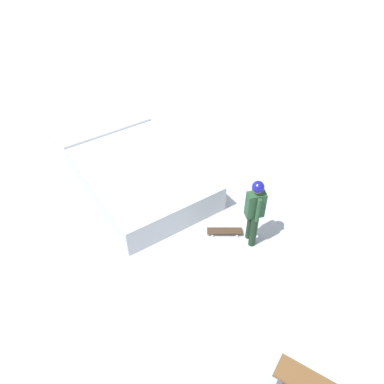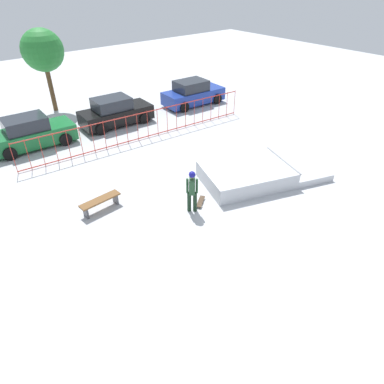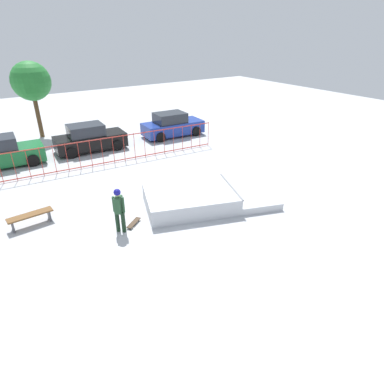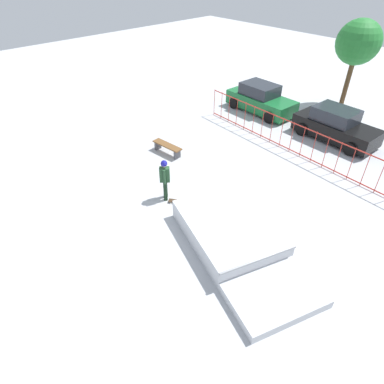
{
  "view_description": "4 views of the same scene",
  "coord_description": "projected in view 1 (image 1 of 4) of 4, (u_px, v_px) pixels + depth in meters",
  "views": [
    {
      "loc": [
        -4.45,
        4.71,
        6.55
      ],
      "look_at": [
        -0.63,
        -0.24,
        0.9
      ],
      "focal_mm": 35.64,
      "sensor_mm": 36.0,
      "label": 1
    },
    {
      "loc": [
        -8.72,
        -8.74,
        7.88
      ],
      "look_at": [
        -2.19,
        -0.71,
        1.0
      ],
      "focal_mm": 32.2,
      "sensor_mm": 36.0,
      "label": 2
    },
    {
      "loc": [
        -5.45,
        -10.41,
        6.7
      ],
      "look_at": [
        1.23,
        -0.29,
        0.6
      ],
      "focal_mm": 30.66,
      "sensor_mm": 36.0,
      "label": 3
    },
    {
      "loc": [
        6.28,
        -6.81,
        8.07
      ],
      "look_at": [
        -0.76,
        -0.33,
        0.9
      ],
      "focal_mm": 31.16,
      "sensor_mm": 36.0,
      "label": 4
    }
  ],
  "objects": [
    {
      "name": "skate_ramp",
      "position": [
        133.0,
        169.0,
        9.96
      ],
      "size": [
        5.95,
        4.19,
        0.74
      ],
      "rotation": [
        0.0,
        0.0,
        -0.33
      ],
      "color": "silver",
      "rests_on": "ground"
    },
    {
      "name": "skateboard",
      "position": [
        225.0,
        231.0,
        8.67
      ],
      "size": [
        0.76,
        0.65,
        0.09
      ],
      "rotation": [
        0.0,
        0.0,
        0.65
      ],
      "color": "#3F2D1E",
      "rests_on": "ground"
    },
    {
      "name": "ground_plane",
      "position": [
        165.0,
        214.0,
        9.17
      ],
      "size": [
        60.0,
        60.0,
        0.0
      ],
      "primitive_type": "plane",
      "color": "#B7BABF"
    },
    {
      "name": "skater",
      "position": [
        255.0,
        208.0,
        7.89
      ],
      "size": [
        0.42,
        0.43,
        1.73
      ],
      "rotation": [
        0.0,
        0.0,
        0.86
      ],
      "color": "black",
      "rests_on": "ground"
    }
  ]
}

